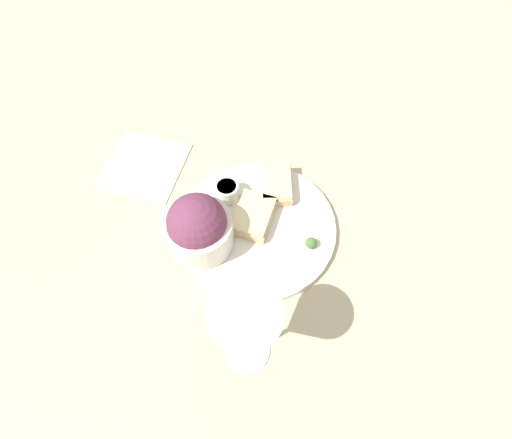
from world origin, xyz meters
TOP-DOWN VIEW (x-y plane):
  - ground_plane at (0.00, 0.00)m, footprint 4.00×4.00m
  - dinner_plate at (0.00, 0.00)m, footprint 0.29×0.29m
  - salad_bowl at (0.00, -0.10)m, footprint 0.12×0.12m
  - sauce_ramekin at (-0.08, -0.03)m, footprint 0.04×0.04m
  - cheese_toast_near at (-0.01, 0.00)m, footprint 0.11×0.11m
  - cheese_toast_far at (-0.07, 0.07)m, footprint 0.11×0.08m
  - wine_glass at (0.21, -0.08)m, footprint 0.10×0.10m
  - garnish at (0.07, 0.08)m, footprint 0.02×0.02m
  - napkin at (-0.22, -0.17)m, footprint 0.22×0.22m

SIDE VIEW (x-z plane):
  - ground_plane at x=0.00m, z-range 0.00..0.00m
  - napkin at x=-0.22m, z-range 0.00..0.01m
  - dinner_plate at x=0.00m, z-range 0.00..0.01m
  - garnish at x=0.07m, z-range 0.01..0.03m
  - cheese_toast_far at x=-0.07m, z-range 0.01..0.04m
  - cheese_toast_near at x=-0.01m, z-range 0.01..0.04m
  - sauce_ramekin at x=-0.08m, z-range 0.02..0.05m
  - salad_bowl at x=0.00m, z-range 0.01..0.12m
  - wine_glass at x=0.21m, z-range 0.04..0.22m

